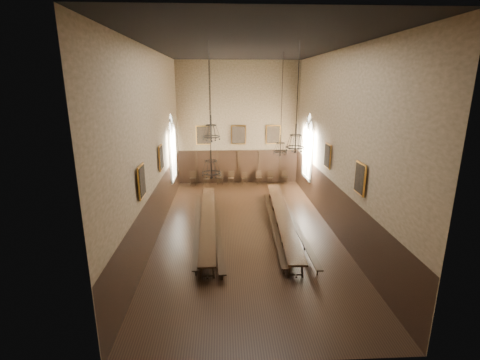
{
  "coord_description": "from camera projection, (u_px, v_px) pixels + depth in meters",
  "views": [
    {
      "loc": [
        -1.16,
        -16.8,
        7.44
      ],
      "look_at": [
        -0.25,
        1.5,
        2.29
      ],
      "focal_mm": 26.0,
      "sensor_mm": 36.0,
      "label": 1
    }
  ],
  "objects": [
    {
      "name": "portrait_back_2",
      "position": [
        273.0,
        135.0,
        25.89
      ],
      "size": [
        1.1,
        0.12,
        1.4
      ],
      "color": "gold",
      "rests_on": "wall_back"
    },
    {
      "name": "wall_left",
      "position": [
        154.0,
        146.0,
        16.79
      ],
      "size": [
        0.02,
        18.0,
        9.0
      ],
      "primitive_type": "cube",
      "color": "#8D7357",
      "rests_on": "ground"
    },
    {
      "name": "chair_5",
      "position": [
        259.0,
        180.0,
        26.42
      ],
      "size": [
        0.5,
        0.5,
        0.99
      ],
      "rotation": [
        0.0,
        0.0,
        0.15
      ],
      "color": "black",
      "rests_on": "floor"
    },
    {
      "name": "chair_1",
      "position": [
        206.0,
        181.0,
        26.18
      ],
      "size": [
        0.52,
        0.52,
        0.95
      ],
      "rotation": [
        0.0,
        0.0,
        -0.27
      ],
      "color": "black",
      "rests_on": "floor"
    },
    {
      "name": "portrait_back_1",
      "position": [
        238.0,
        135.0,
        25.76
      ],
      "size": [
        1.1,
        0.12,
        1.4
      ],
      "color": "gold",
      "rests_on": "wall_back"
    },
    {
      "name": "bench_left_outer",
      "position": [
        197.0,
        226.0,
        17.97
      ],
      "size": [
        0.77,
        9.38,
        0.42
      ],
      "rotation": [
        0.0,
        0.0,
        0.05
      ],
      "color": "black",
      "rests_on": "floor"
    },
    {
      "name": "wall_back",
      "position": [
        238.0,
        124.0,
        25.67
      ],
      "size": [
        9.0,
        0.02,
        9.0
      ],
      "primitive_type": "cube",
      "color": "#8D7357",
      "rests_on": "ground"
    },
    {
      "name": "table_left",
      "position": [
        208.0,
        224.0,
        17.97
      ],
      "size": [
        1.03,
        10.19,
        0.79
      ],
      "rotation": [
        0.0,
        0.0,
        0.03
      ],
      "color": "black",
      "rests_on": "floor"
    },
    {
      "name": "portrait_left_0",
      "position": [
        161.0,
        158.0,
        17.98
      ],
      "size": [
        0.12,
        1.0,
        1.3
      ],
      "color": "gold",
      "rests_on": "wall_left"
    },
    {
      "name": "chandelier_front_left",
      "position": [
        211.0,
        164.0,
        14.48
      ],
      "size": [
        0.79,
        0.79,
        5.35
      ],
      "color": "black",
      "rests_on": "ceiling"
    },
    {
      "name": "bench_right_outer",
      "position": [
        295.0,
        226.0,
        18.02
      ],
      "size": [
        0.36,
        9.41,
        0.42
      ],
      "rotation": [
        0.0,
        0.0,
        0.01
      ],
      "color": "black",
      "rests_on": "floor"
    },
    {
      "name": "window_right",
      "position": [
        308.0,
        146.0,
        22.81
      ],
      "size": [
        0.2,
        2.2,
        4.6
      ],
      "primitive_type": null,
      "color": "white",
      "rests_on": "wall_right"
    },
    {
      "name": "window_left",
      "position": [
        172.0,
        148.0,
        22.38
      ],
      "size": [
        0.2,
        2.2,
        4.6
      ],
      "primitive_type": null,
      "color": "white",
      "rests_on": "wall_left"
    },
    {
      "name": "chandelier_back_right",
      "position": [
        280.0,
        144.0,
        19.12
      ],
      "size": [
        0.76,
        0.76,
        5.39
      ],
      "color": "black",
      "rests_on": "ceiling"
    },
    {
      "name": "chandelier_back_left",
      "position": [
        211.0,
        131.0,
        18.76
      ],
      "size": [
        0.94,
        0.94,
        4.54
      ],
      "color": "black",
      "rests_on": "ceiling"
    },
    {
      "name": "bench_left_inner",
      "position": [
        217.0,
        226.0,
        17.98
      ],
      "size": [
        0.91,
        10.11,
        0.45
      ],
      "rotation": [
        0.0,
        0.0,
        0.06
      ],
      "color": "black",
      "rests_on": "floor"
    },
    {
      "name": "chair_6",
      "position": [
        270.0,
        180.0,
        26.49
      ],
      "size": [
        0.48,
        0.48,
        0.93
      ],
      "rotation": [
        0.0,
        0.0,
        -0.18
      ],
      "color": "black",
      "rests_on": "floor"
    },
    {
      "name": "chair_0",
      "position": [
        193.0,
        181.0,
        26.14
      ],
      "size": [
        0.48,
        0.48,
        1.03
      ],
      "rotation": [
        0.0,
        0.0,
        0.05
      ],
      "color": "black",
      "rests_on": "floor"
    },
    {
      "name": "table_right",
      "position": [
        282.0,
        221.0,
        18.3
      ],
      "size": [
        1.33,
        10.75,
        0.84
      ],
      "rotation": [
        0.0,
        0.0,
        -0.05
      ],
      "color": "black",
      "rests_on": "floor"
    },
    {
      "name": "chair_7",
      "position": [
        285.0,
        179.0,
        26.54
      ],
      "size": [
        0.53,
        0.53,
        1.01
      ],
      "rotation": [
        0.0,
        0.0,
        0.21
      ],
      "color": "black",
      "rests_on": "floor"
    },
    {
      "name": "wall_front",
      "position": [
        272.0,
        210.0,
        8.35
      ],
      "size": [
        9.0,
        0.02,
        9.0
      ],
      "primitive_type": "cube",
      "color": "#8D7357",
      "rests_on": "ground"
    },
    {
      "name": "floor",
      "position": [
        246.0,
        230.0,
        18.23
      ],
      "size": [
        9.0,
        18.0,
        0.02
      ],
      "primitive_type": "cube",
      "color": "black",
      "rests_on": "ground"
    },
    {
      "name": "chandelier_front_right",
      "position": [
        296.0,
        140.0,
        14.17
      ],
      "size": [
        0.77,
        0.77,
        4.25
      ],
      "color": "black",
      "rests_on": "ceiling"
    },
    {
      "name": "chair_3",
      "position": [
        231.0,
        180.0,
        26.39
      ],
      "size": [
        0.49,
        0.49,
        0.97
      ],
      "rotation": [
        0.0,
        0.0,
        -0.16
      ],
      "color": "black",
      "rests_on": "floor"
    },
    {
      "name": "bench_right_inner",
      "position": [
        273.0,
        225.0,
        18.13
      ],
      "size": [
        0.7,
        9.43,
        0.42
      ],
      "rotation": [
        0.0,
        0.0,
        -0.04
      ],
      "color": "black",
      "rests_on": "floor"
    },
    {
      "name": "chair_2",
      "position": [
        220.0,
        180.0,
        26.29
      ],
      "size": [
        0.46,
        0.46,
        0.98
      ],
      "rotation": [
        0.0,
        0.0,
        -0.07
      ],
      "color": "black",
      "rests_on": "floor"
    },
    {
      "name": "portrait_left_1",
      "position": [
        142.0,
        181.0,
        13.65
      ],
      "size": [
        0.12,
        1.0,
        1.3
      ],
      "color": "gold",
      "rests_on": "wall_left"
    },
    {
      "name": "wall_right",
      "position": [
        337.0,
        144.0,
        17.22
      ],
      "size": [
        0.02,
        18.0,
        9.0
      ],
      "primitive_type": "cube",
      "color": "#8D7357",
      "rests_on": "ground"
    },
    {
      "name": "chair_4",
      "position": [
        245.0,
        181.0,
        26.39
      ],
      "size": [
        0.42,
        0.42,
        0.88
      ],
      "rotation": [
        0.0,
        0.0,
        0.07
      ],
      "color": "black",
      "rests_on": "floor"
    },
    {
      "name": "portrait_right_0",
      "position": [
        328.0,
        156.0,
        18.4
      ],
      "size": [
        0.12,
        1.0,
        1.3
      ],
      "color": "gold",
      "rests_on": "wall_right"
    },
    {
      "name": "portrait_right_1",
      "position": [
        360.0,
        178.0,
        14.07
      ],
      "size": [
        0.12,
        1.0,
        1.3
      ],
      "color": "gold",
      "rests_on": "wall_right"
    },
    {
      "name": "portrait_back_0",
      "position": [
        203.0,
        135.0,
        25.64
      ],
      "size": [
        1.1,
        0.12,
        1.4
      ],
      "color": "gold",
      "rests_on": "wall_back"
    },
    {
      "name": "ceiling",
      "position": [
        247.0,
        47.0,
        15.79
      ],
      "size": [
        9.0,
        18.0,
        0.02
      ],
      "primitive_type": "cube",
      "color": "black",
      "rests_on": "ground"
    },
    {
      "name": "wainscot_panelling",
      "position": [
        246.0,
        207.0,
        17.89
      ],
      "size": [
        9.0,
        18.0,
        2.5
      ],
      "primitive_type": null,
      "color": "black",
      "rests_on": "floor"
    }
  ]
}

